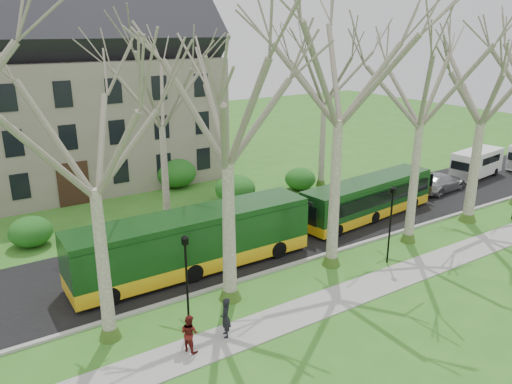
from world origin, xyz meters
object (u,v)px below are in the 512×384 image
bus_lead (194,241)px  bus_follow (368,198)px  sedan (440,182)px  pedestrian_a (226,318)px  pedestrian_b (189,333)px  van_a (477,164)px

bus_lead → bus_follow: 13.31m
sedan → pedestrian_a: pedestrian_a is taller
sedan → pedestrian_a: (-23.80, -7.85, 0.13)m
sedan → pedestrian_b: bearing=101.0°
bus_follow → van_a: (14.63, 1.82, -0.17)m
bus_follow → pedestrian_a: bearing=-161.6°
bus_lead → pedestrian_b: (-3.30, -6.27, -0.84)m
van_a → pedestrian_a: (-29.54, -8.64, -0.32)m
bus_lead → pedestrian_a: bearing=-104.5°
sedan → pedestrian_b: (-25.48, -7.92, 0.05)m
bus_follow → pedestrian_a: bus_follow is taller
pedestrian_a → pedestrian_b: size_ratio=1.10×
pedestrian_a → van_a: bearing=126.8°
bus_follow → sedan: size_ratio=2.15×
sedan → pedestrian_b: pedestrian_b is taller
bus_follow → pedestrian_b: size_ratio=6.90×
van_a → pedestrian_b: bearing=-172.0°
sedan → pedestrian_a: bearing=102.0°
bus_lead → sedan: bearing=4.4°
bus_lead → van_a: (27.92, 2.44, -0.44)m
bus_lead → pedestrian_b: 7.13m
bus_lead → pedestrian_a: size_ratio=7.53×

